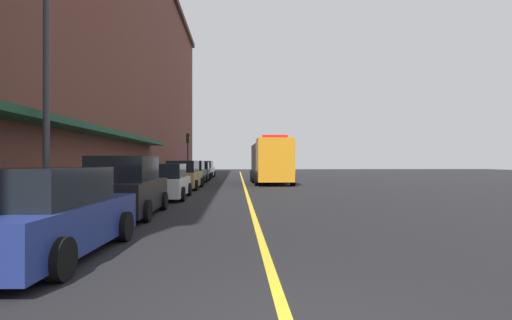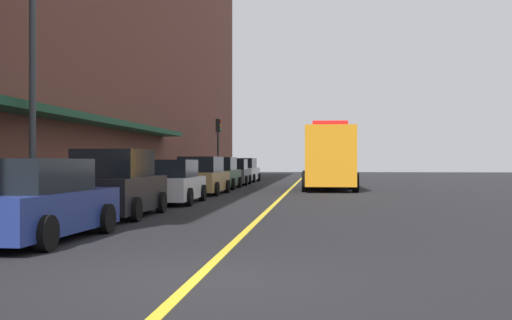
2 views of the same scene
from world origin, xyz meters
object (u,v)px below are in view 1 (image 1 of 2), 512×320
Objects in this scene: parked_car_3 at (184,176)px; traffic_light_near at (188,147)px; street_lamp_left at (46,68)px; parked_car_1 at (126,188)px; utility_truck at (270,162)px; parked_car_5 at (200,172)px; parked_car_0 at (48,216)px; parking_meter_1 at (20,191)px; parked_car_2 at (165,182)px; parked_car_4 at (193,173)px; parked_car_6 at (205,170)px; parking_meter_0 at (192,168)px.

traffic_light_near is at bearing 7.25° from parked_car_3.
traffic_light_near is at bearing 88.56° from street_lamp_left.
utility_truck reaches higher than parked_car_1.
parked_car_5 is (-0.10, 11.59, -0.04)m from parked_car_3.
traffic_light_near is (-1.32, 1.78, 2.37)m from parked_car_5.
parking_meter_1 is at bearing 41.59° from parked_car_0.
street_lamp_left is at bearing 174.48° from parked_car_5.
parked_car_4 is at bearing -0.78° from parked_car_2.
parked_car_4 is 0.96× the size of parked_car_6.
parked_car_1 is 29.51m from parked_car_6.
utility_truck reaches higher than parking_meter_1.
parked_car_0 is at bearing 179.24° from parked_car_5.
parked_car_6 reaches higher than parked_car_2.
parked_car_6 is (-0.08, 6.05, 0.04)m from parked_car_5.
parked_car_5 is at bearing -0.88° from parked_car_2.
parked_car_2 is at bearing -179.59° from parked_car_4.
parked_car_2 is 0.95× the size of parked_car_6.
parked_car_1 is 1.07× the size of parked_car_5.
street_lamp_left is at bearing -24.36° from utility_truck.
parked_car_3 is at bearing -47.31° from utility_truck.
utility_truck is 10.74m from traffic_light_near.
parking_meter_0 is at bearing 6.87° from parked_car_4.
parked_car_1 is 3.36× the size of parking_meter_0.
parking_meter_0 is 0.31× the size of traffic_light_near.
parked_car_1 is at bearing 178.90° from parked_car_5.
traffic_light_near reaches higher than parked_car_0.
utility_truck reaches higher than parked_car_3.
parking_meter_1 is at bearing 175.65° from parked_car_3.
parked_car_5 is (0.08, 23.46, -0.09)m from parked_car_1.
parked_car_2 is 0.98× the size of parked_car_4.
parking_meter_1 is at bearing -20.52° from utility_truck.
utility_truck is (6.14, 17.58, 0.84)m from parked_car_1.
parking_meter_1 is at bearing 179.35° from parked_car_6.
parked_car_0 is 10.94m from parked_car_2.
traffic_light_near is at bearing -89.15° from parking_meter_0.
parking_meter_0 is 30.70m from street_lamp_left.
parked_car_0 is 3.41× the size of parking_meter_0.
parked_car_0 is 1.01× the size of parked_car_1.
street_lamp_left reaches higher than parked_car_4.
parked_car_1 is 4.16m from street_lamp_left.
parked_car_6 is 1.34m from parking_meter_0.
parked_car_5 reaches higher than parking_meter_1.
parked_car_0 is 1.08× the size of parked_car_5.
utility_truck is 13.97m from parking_meter_0.
traffic_light_near is (-1.44, 19.61, 2.39)m from parked_car_2.
street_lamp_left is 1.61× the size of traffic_light_near.
street_lamp_left is at bearing 161.50° from parked_car_2.
parked_car_4 is 0.68× the size of street_lamp_left.
parked_car_4 is 3.55× the size of parking_meter_1.
parked_car_0 is 1.05× the size of traffic_light_near.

